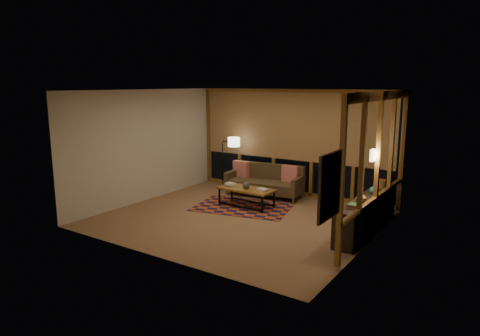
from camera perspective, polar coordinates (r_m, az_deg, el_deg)
The scene contains 21 objects.
floor at distance 9.23m, azimuth -0.00°, elevation -6.70°, with size 5.50×5.00×0.01m, color #896C50.
ceiling at distance 8.78m, azimuth -0.00°, elevation 10.31°, with size 5.50×5.00×0.01m, color silver.
walls at distance 8.90m, azimuth -0.00°, elevation 1.60°, with size 5.51×5.01×2.70m.
window_wall_back at distance 10.99m, azimuth 7.04°, elevation 3.36°, with size 5.30×0.16×2.60m, color olive, non-canonical shape.
window_wall_right at distance 8.34m, azimuth 17.90°, elevation 0.38°, with size 0.16×3.70×2.60m, color olive, non-canonical shape.
wall_art at distance 6.03m, azimuth 11.81°, elevation -2.36°, with size 0.06×0.74×0.94m, color #F13820, non-canonical shape.
wall_sconce at distance 8.18m, azimuth 17.30°, elevation 1.64°, with size 0.12×0.18×0.22m, color beige, non-canonical shape.
sofa at distance 10.91m, azimuth 3.26°, elevation -1.73°, with size 1.92×0.78×0.79m, color #45331E, non-canonical shape.
pillow_left at distance 11.34m, azimuth 0.14°, elevation -0.07°, with size 0.44×0.15×0.44m, color red, non-canonical shape.
pillow_right at distance 10.83m, azimuth 6.72°, elevation -0.72°, with size 0.43×0.14×0.43m, color red, non-canonical shape.
area_rug at distance 10.01m, azimuth 0.36°, elevation -5.22°, with size 2.16×1.44×0.01m, color #B3471B.
coffee_table at distance 10.02m, azimuth 0.86°, elevation -3.93°, with size 1.31×0.60×0.44m, color olive, non-canonical shape.
book_stack_a at distance 10.19m, azimuth -1.32°, elevation -2.21°, with size 0.23×0.19×0.07m, color silver, non-canonical shape.
book_stack_b at distance 9.76m, azimuth 3.08°, elevation -2.88°, with size 0.24×0.19×0.05m, color silver, non-canonical shape.
ceramic_pot at distance 9.90m, azimuth 0.84°, elevation -2.30°, with size 0.17×0.17×0.17m, color black.
floor_lamp at distance 11.54m, azimuth -2.34°, elevation 0.66°, with size 0.48×0.32×1.45m, color black, non-canonical shape.
bookshelf at distance 8.75m, azimuth 16.53°, elevation -5.90°, with size 0.40×2.67×0.67m, color #35271C, non-canonical shape.
basket at distance 9.49m, azimuth 18.19°, elevation -2.02°, with size 0.24×0.24×0.18m, color olive.
teal_bowl at distance 8.95m, azimuth 17.32°, elevation -2.86°, with size 0.15×0.15×0.15m, color teal.
vase at distance 8.27m, azimuth 15.89°, elevation -3.75°, with size 0.18×0.18×0.19m, color tan.
shelf_book_stack at distance 7.89m, azimuth 14.89°, elevation -4.90°, with size 0.17×0.23×0.07m, color silver, non-canonical shape.
Camera 1 is at (4.86, -7.31, 2.85)m, focal length 32.00 mm.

